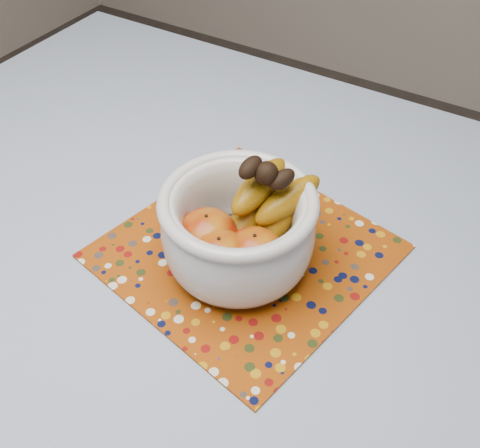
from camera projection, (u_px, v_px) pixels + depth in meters
The scene contains 4 objects.
table at pixel (145, 307), 0.89m from camera, with size 1.20×1.20×0.75m.
tablecloth at pixel (138, 273), 0.84m from camera, with size 1.32×1.32×0.01m, color slate.
placemat at pixel (245, 251), 0.86m from camera, with size 0.37×0.37×0.00m, color #863607.
fruit_bowl at pixel (244, 226), 0.78m from camera, with size 0.23×0.23×0.19m.
Camera 1 is at (0.41, -0.39, 1.39)m, focal length 42.00 mm.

